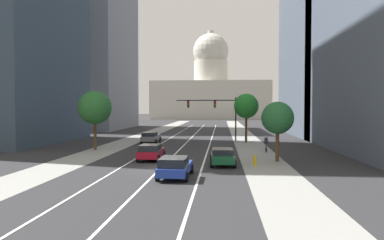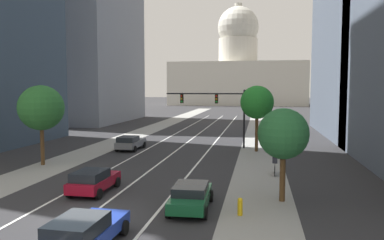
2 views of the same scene
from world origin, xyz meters
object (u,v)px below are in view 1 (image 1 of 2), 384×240
at_px(fire_hydrant, 255,161).
at_px(street_tree_mid_right, 246,106).
at_px(street_tree_near_right, 278,118).
at_px(street_tree_near_left, 95,108).
at_px(cyclist, 266,144).
at_px(capitol_building, 211,90).
at_px(car_crimson, 151,152).
at_px(traffic_signal_mast, 216,109).
at_px(car_green, 222,156).
at_px(car_blue, 175,166).
at_px(car_gray, 151,137).

height_order(fire_hydrant, street_tree_mid_right, street_tree_mid_right).
xyz_separation_m(street_tree_near_right, street_tree_near_left, (-18.95, 6.99, 0.92)).
distance_m(fire_hydrant, cyclist, 9.78).
bearing_deg(capitol_building, street_tree_near_right, -85.56).
bearing_deg(capitol_building, street_tree_near_left, -94.57).
height_order(car_crimson, traffic_signal_mast, traffic_signal_mast).
relative_size(car_green, fire_hydrant, 4.95).
height_order(car_blue, street_tree_mid_right, street_tree_mid_right).
relative_size(capitol_building, street_tree_near_right, 9.40).
relative_size(car_crimson, traffic_signal_mast, 0.49).
bearing_deg(street_tree_near_left, car_gray, 62.55).
distance_m(car_crimson, fire_hydrant, 9.38).
height_order(cyclist, street_tree_mid_right, street_tree_mid_right).
xyz_separation_m(car_gray, car_blue, (6.40, -23.79, 0.00)).
distance_m(capitol_building, street_tree_mid_right, 107.32).
bearing_deg(fire_hydrant, traffic_signal_mast, 99.08).
relative_size(car_green, cyclist, 2.62).
distance_m(traffic_signal_mast, cyclist, 13.83).
bearing_deg(car_green, street_tree_mid_right, -11.32).
distance_m(car_green, street_tree_mid_right, 19.97).
distance_m(capitol_building, cyclist, 117.95).
bearing_deg(car_crimson, fire_hydrant, -105.57).
bearing_deg(street_tree_near_left, car_green, -33.30).
bearing_deg(traffic_signal_mast, street_tree_near_right, -73.23).
xyz_separation_m(capitol_building, car_blue, (1.59, -131.80, -11.42)).
xyz_separation_m(capitol_building, street_tree_mid_right, (8.03, -106.77, -7.27)).
relative_size(car_crimson, fire_hydrant, 4.55).
relative_size(car_gray, fire_hydrant, 4.94).
relative_size(capitol_building, street_tree_mid_right, 7.48).
bearing_deg(cyclist, street_tree_near_left, 91.66).
bearing_deg(cyclist, traffic_signal_mast, 26.97).
height_order(capitol_building, street_tree_mid_right, capitol_building).
relative_size(traffic_signal_mast, street_tree_near_left, 1.28).
relative_size(car_blue, street_tree_near_left, 0.70).
distance_m(street_tree_mid_right, street_tree_near_left, 20.03).
height_order(capitol_building, car_gray, capitol_building).
height_order(car_gray, street_tree_near_right, street_tree_near_right).
bearing_deg(car_gray, street_tree_near_left, 153.21).
relative_size(traffic_signal_mast, fire_hydrant, 9.32).
bearing_deg(car_gray, traffic_signal_mast, -69.66).
relative_size(street_tree_mid_right, street_tree_near_right, 1.26).
xyz_separation_m(capitol_building, car_gray, (-4.80, -108.00, -11.42)).
bearing_deg(car_crimson, street_tree_mid_right, -28.65).
relative_size(car_crimson, street_tree_near_right, 0.79).
distance_m(capitol_building, car_crimson, 124.49).
distance_m(car_crimson, car_gray, 16.27).
distance_m(car_gray, fire_hydrant, 22.22).
bearing_deg(capitol_building, traffic_signal_mast, -87.85).
xyz_separation_m(car_green, street_tree_near_left, (-14.14, 9.29, 4.00)).
bearing_deg(street_tree_mid_right, car_blue, -104.42).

